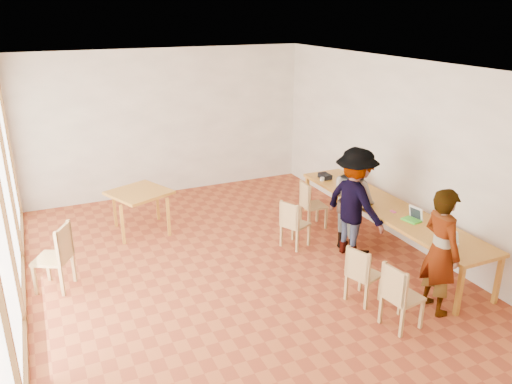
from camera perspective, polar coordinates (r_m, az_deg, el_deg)
ground at (r=7.49m, az=-1.81°, el=-9.59°), size 8.00×8.00×0.00m
wall_back at (r=10.55m, az=-10.37°, el=7.76°), size 6.00×0.10×3.00m
wall_front at (r=3.89m, az=22.31°, el=-16.54°), size 6.00×0.10×3.00m
wall_right at (r=8.43m, az=17.30°, el=4.00°), size 0.10×8.00×3.00m
window_wall at (r=6.43m, az=-27.12°, el=-2.36°), size 0.10×8.00×3.00m
ceiling at (r=6.54m, az=-2.11°, el=14.02°), size 6.00×8.00×0.04m
communal_table at (r=8.27m, az=14.68°, el=-1.88°), size 0.80×4.00×0.75m
side_table at (r=8.89m, az=-13.18°, el=-0.41°), size 0.90×0.90×0.75m
chair_near at (r=6.37m, az=15.95°, el=-10.78°), size 0.45×0.45×0.46m
chair_mid at (r=6.79m, az=11.91°, el=-8.66°), size 0.48×0.48×0.43m
chair_far at (r=8.14m, az=4.17°, el=-3.17°), size 0.50×0.50×0.43m
chair_empty at (r=8.92m, az=6.11°, el=-0.94°), size 0.42×0.42×0.45m
chair_spare at (r=7.44m, az=-21.66°, el=-6.25°), size 0.61×0.61×0.51m
person_near at (r=6.76m, az=20.34°, el=-6.37°), size 0.45×0.65×1.69m
person_mid at (r=8.16m, az=11.04°, el=-0.89°), size 0.68×0.85×1.67m
person_far at (r=7.93m, az=11.23°, el=-1.20°), size 0.85×1.24×1.76m
laptop_near at (r=7.25m, az=21.29°, el=-5.00°), size 0.25×0.27×0.20m
laptop_mid at (r=7.81m, az=17.57°, el=-2.71°), size 0.25×0.28×0.21m
laptop_far at (r=9.09m, az=10.97°, el=1.11°), size 0.23×0.25×0.19m
yellow_mug at (r=8.22m, az=12.64°, el=-1.12°), size 0.16×0.16×0.10m
green_bottle at (r=7.05m, az=19.96°, el=-4.78°), size 0.07×0.07×0.28m
clear_glass at (r=7.08m, az=21.85°, el=-5.79°), size 0.07×0.07×0.09m
condiment_cup at (r=9.24m, az=7.57°, el=1.48°), size 0.08×0.08×0.06m
pink_phone at (r=8.05m, az=15.40°, el=-2.17°), size 0.05×0.10×0.01m
black_pouch at (r=9.36m, az=7.89°, el=1.81°), size 0.16×0.26×0.09m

